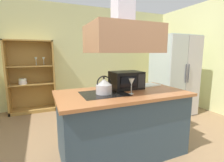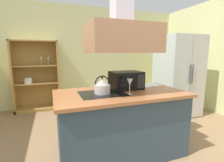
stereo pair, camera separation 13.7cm
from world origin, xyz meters
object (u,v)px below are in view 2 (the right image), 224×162
at_px(cutting_board, 149,85).
at_px(wine_glass_on_counter, 130,83).
at_px(microwave, 126,80).
at_px(dish_cabinet, 37,80).
at_px(kettle, 102,86).
at_px(refrigerator, 178,76).

height_order(cutting_board, wine_glass_on_counter, wine_glass_on_counter).
bearing_deg(cutting_board, microwave, -171.40).
relative_size(dish_cabinet, microwave, 3.77).
bearing_deg(kettle, cutting_board, 15.67).
bearing_deg(microwave, dish_cabinet, 121.61).
xyz_separation_m(refrigerator, wine_glass_on_counter, (-1.80, -1.13, 0.14)).
bearing_deg(refrigerator, wine_glass_on_counter, -147.87).
xyz_separation_m(refrigerator, dish_cabinet, (-3.10, 1.48, -0.15)).
relative_size(refrigerator, wine_glass_on_counter, 8.87).
bearing_deg(wine_glass_on_counter, dish_cabinet, 116.41).
bearing_deg(dish_cabinet, microwave, -58.39).
xyz_separation_m(kettle, wine_glass_on_counter, (0.33, -0.15, 0.05)).
distance_m(cutting_board, microwave, 0.48).
height_order(dish_cabinet, cutting_board, dish_cabinet).
relative_size(refrigerator, cutting_board, 5.37).
bearing_deg(microwave, cutting_board, 8.60).
bearing_deg(kettle, refrigerator, 24.64).
height_order(kettle, microwave, microwave).
relative_size(kettle, wine_glass_on_counter, 1.16).
xyz_separation_m(dish_cabinet, kettle, (0.97, -2.46, 0.24)).
distance_m(refrigerator, cutting_board, 1.44).
bearing_deg(cutting_board, dish_cabinet, 130.06).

